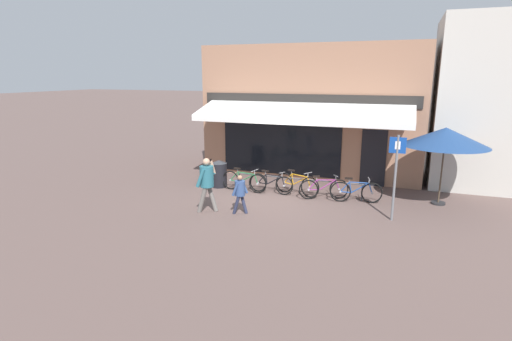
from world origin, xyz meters
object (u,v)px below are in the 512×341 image
object	(u,v)px
litter_bin	(219,173)
parking_sign	(396,169)
cafe_parasol	(445,137)
bicycle_blue	(356,191)
pedestrian_adult	(207,179)
bicycle_orange	(297,184)
bicycle_green	(244,181)
bicycle_black	(271,183)
bicycle_purple	(324,188)
pedestrian_child	(240,191)

from	to	relation	value
litter_bin	parking_sign	bearing A→B (deg)	-13.59
parking_sign	cafe_parasol	xyz separation A→B (m)	(1.34, 2.07, 0.67)
bicycle_blue	parking_sign	world-z (taller)	parking_sign
bicycle_blue	pedestrian_adult	world-z (taller)	pedestrian_adult
bicycle_orange	litter_bin	distance (m)	2.95
bicycle_green	cafe_parasol	world-z (taller)	cafe_parasol
pedestrian_adult	cafe_parasol	xyz separation A→B (m)	(6.60, 3.23, 1.16)
bicycle_black	pedestrian_adult	size ratio (longest dim) A/B	0.98
parking_sign	bicycle_blue	bearing A→B (deg)	131.47
bicycle_purple	cafe_parasol	size ratio (longest dim) A/B	0.61
bicycle_green	pedestrian_adult	xyz separation A→B (m)	(-0.20, -2.41, 0.64)
pedestrian_adult	bicycle_black	bearing A→B (deg)	61.90
bicycle_orange	bicycle_black	bearing A→B (deg)	-155.93
bicycle_purple	pedestrian_child	world-z (taller)	pedestrian_child
pedestrian_child	pedestrian_adult	bearing A→B (deg)	-165.79
pedestrian_child	bicycle_blue	bearing A→B (deg)	40.23
bicycle_blue	bicycle_black	bearing A→B (deg)	166.83
bicycle_orange	bicycle_purple	bearing A→B (deg)	9.40
bicycle_black	litter_bin	distance (m)	2.06
pedestrian_adult	bicycle_green	bearing A→B (deg)	82.01
bicycle_green	bicycle_black	distance (m)	0.99
bicycle_black	cafe_parasol	size ratio (longest dim) A/B	0.63
parking_sign	cafe_parasol	bearing A→B (deg)	57.02
bicycle_black	parking_sign	world-z (taller)	parking_sign
bicycle_black	cafe_parasol	world-z (taller)	cafe_parasol
bicycle_orange	pedestrian_child	world-z (taller)	pedestrian_child
bicycle_green	pedestrian_child	distance (m)	2.38
bicycle_black	bicycle_blue	distance (m)	2.91
bicycle_purple	pedestrian_adult	bearing A→B (deg)	-164.81
bicycle_green	pedestrian_child	size ratio (longest dim) A/B	1.48
bicycle_blue	pedestrian_child	size ratio (longest dim) A/B	1.38
parking_sign	cafe_parasol	world-z (taller)	cafe_parasol
bicycle_green	bicycle_black	size ratio (longest dim) A/B	1.08
bicycle_green	bicycle_purple	xyz separation A→B (m)	(2.83, 0.11, -0.02)
pedestrian_adult	parking_sign	distance (m)	5.40
bicycle_green	parking_sign	distance (m)	5.32
bicycle_blue	litter_bin	distance (m)	4.96
bicycle_purple	bicycle_blue	distance (m)	1.06
parking_sign	bicycle_purple	bearing A→B (deg)	148.56
bicycle_purple	bicycle_blue	bearing A→B (deg)	-26.56
pedestrian_adult	pedestrian_child	distance (m)	1.05
bicycle_green	bicycle_orange	bearing A→B (deg)	13.79
parking_sign	bicycle_green	bearing A→B (deg)	166.11
bicycle_orange	cafe_parasol	bearing A→B (deg)	24.51
bicycle_black	cafe_parasol	xyz separation A→B (m)	(5.42, 0.69, 1.81)
bicycle_purple	bicycle_blue	world-z (taller)	bicycle_blue
parking_sign	pedestrian_adult	bearing A→B (deg)	-167.56
pedestrian_adult	bicycle_purple	bearing A→B (deg)	36.51
bicycle_purple	litter_bin	world-z (taller)	litter_bin
pedestrian_adult	cafe_parasol	size ratio (longest dim) A/B	0.65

